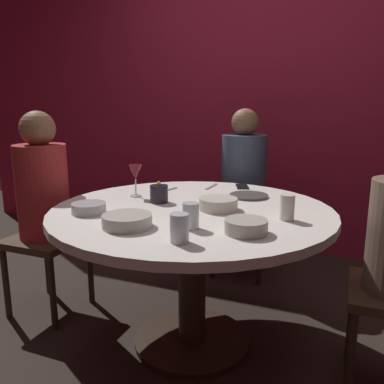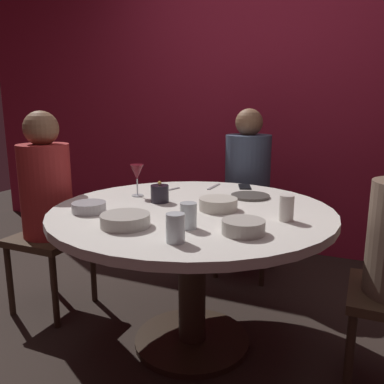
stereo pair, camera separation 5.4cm
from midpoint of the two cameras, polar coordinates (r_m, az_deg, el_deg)
ground_plane at (r=2.25m, az=-0.74°, el=-20.69°), size 8.00×8.00×0.00m
back_wall at (r=3.44m, az=10.04°, el=13.45°), size 6.00×0.10×2.60m
dining_table at (r=1.99m, az=-0.79°, el=-6.36°), size 1.37×1.37×0.73m
seated_diner_left at (r=2.45m, az=-21.18°, el=-0.05°), size 0.40×0.40×1.20m
seated_diner_back at (r=2.85m, az=6.86°, el=2.43°), size 0.40×0.40×1.20m
candle_holder at (r=2.06m, az=-5.50°, el=-0.26°), size 0.09×0.09×0.11m
wine_glass at (r=2.19m, az=-8.82°, el=2.65°), size 0.08×0.08×0.18m
dinner_plate at (r=2.19m, az=7.43°, el=-0.53°), size 0.21×0.21×0.01m
cell_phone at (r=2.45m, az=6.55°, el=0.80°), size 0.12×0.16×0.01m
bowl_serving_large at (r=1.92m, az=-15.35°, el=-2.22°), size 0.16×0.16×0.05m
bowl_salad_center at (r=1.67m, az=-10.20°, el=-4.08°), size 0.21×0.21×0.05m
bowl_small_white at (r=1.58m, az=6.76°, el=-4.91°), size 0.17×0.17×0.06m
bowl_sauce_side at (r=1.91m, az=2.99°, el=-1.71°), size 0.18×0.18×0.06m
cup_near_candle at (r=1.78m, az=12.63°, el=-2.17°), size 0.06×0.06×0.11m
cup_by_left_diner at (r=1.62m, az=-1.15°, el=-3.42°), size 0.07×0.07×0.11m
cup_by_right_diner at (r=1.46m, az=-2.89°, el=-5.19°), size 0.07×0.07×0.11m
fork_near_plate at (r=2.34m, az=-4.33°, el=0.27°), size 0.07×0.18×0.01m
knife_near_plate at (r=2.44m, az=2.16°, el=0.80°), size 0.02×0.18×0.01m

